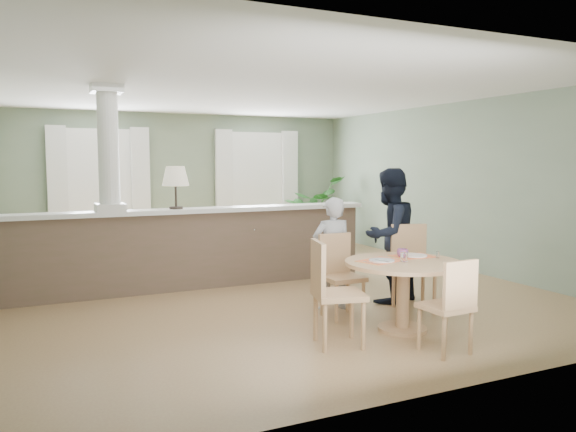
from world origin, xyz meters
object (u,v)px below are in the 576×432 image
houseplant (315,211)px  chair_far_man (412,263)px  chair_side (331,288)px  dining_table (403,275)px  chair_far_boy (339,271)px  child_person (332,254)px  man_person (389,236)px  chair_near (451,302)px  sofa (194,240)px

houseplant → chair_far_man: size_ratio=1.44×
chair_far_man → chair_side: size_ratio=0.99×
dining_table → chair_side: size_ratio=1.19×
chair_far_boy → child_person: bearing=78.0°
man_person → chair_side: bearing=19.3°
dining_table → chair_near: (-0.06, -0.79, -0.09)m
chair_side → child_person: bearing=-15.5°
sofa → chair_side: size_ratio=2.96×
dining_table → chair_near: 0.80m
chair_far_man → chair_far_boy: bearing=-168.5°
houseplant → man_person: (-1.30, -4.47, 0.11)m
sofa → chair_far_boy: 3.78m
houseplant → chair_side: houseplant is taller
sofa → man_person: (1.53, -3.41, 0.40)m
child_person → man_person: 0.83m
chair_far_man → man_person: bearing=113.8°
chair_far_boy → child_person: child_person is taller
man_person → chair_near: bearing=52.3°
chair_side → houseplant: bearing=-11.9°
sofa → chair_side: bearing=-75.7°
sofa → chair_far_man: (1.58, -3.82, 0.12)m
dining_table → man_person: bearing=61.9°
sofa → man_person: size_ratio=1.79×
chair_far_boy → chair_side: chair_side is taller
houseplant → chair_far_boy: bearing=-114.6°
chair_near → chair_side: chair_side is taller
chair_near → chair_side: 1.10m
dining_table → chair_far_man: bearing=47.0°
dining_table → child_person: child_person is taller
sofa → chair_far_man: chair_far_man is taller
houseplant → child_person: 4.97m
man_person → chair_far_boy: bearing=0.1°
chair_side → man_person: man_person is taller
chair_far_boy → chair_far_man: size_ratio=0.93×
sofa → child_person: child_person is taller
child_person → man_person: (0.82, 0.02, 0.17)m
chair_near → chair_far_man: bearing=-117.6°
child_person → chair_far_boy: bearing=83.4°
chair_far_boy → houseplant: bearing=66.3°
chair_far_man → chair_side: 1.70m
man_person → sofa: bearing=-85.0°
sofa → chair_near: bearing=-66.6°
chair_far_man → chair_near: (-0.67, -1.45, -0.07)m
chair_far_man → child_person: bearing=173.4°
dining_table → chair_far_boy: 0.82m
sofa → chair_far_boy: bearing=-66.5°
sofa → chair_near: size_ratio=3.38×
dining_table → chair_far_man: size_ratio=1.20×
man_person → child_person: bearing=-17.8°
houseplant → child_person: houseplant is taller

